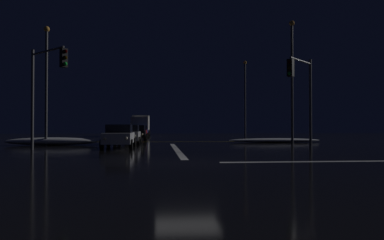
{
  "coord_description": "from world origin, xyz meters",
  "views": [
    {
      "loc": [
        -1.16,
        -14.63,
        1.45
      ],
      "look_at": [
        1.31,
        12.06,
        1.91
      ],
      "focal_mm": 34.56,
      "sensor_mm": 36.0,
      "label": 1
    }
  ],
  "objects_px": {
    "streetlamp_left_near": "(46,77)",
    "sedan_red": "(139,132)",
    "sedan_white": "(119,136)",
    "box_truck": "(141,125)",
    "traffic_signal_nw": "(45,79)",
    "streetlamp_right_far": "(245,94)",
    "sedan_silver": "(128,134)",
    "sedan_black": "(136,133)",
    "streetlamp_right_near": "(292,74)",
    "traffic_signal_ne": "(302,86)",
    "sedan_blue": "(141,131)"
  },
  "relations": [
    {
      "from": "sedan_red",
      "to": "box_truck",
      "type": "relative_size",
      "value": 0.52
    },
    {
      "from": "sedan_black",
      "to": "streetlamp_left_near",
      "type": "height_order",
      "value": "streetlamp_left_near"
    },
    {
      "from": "streetlamp_left_near",
      "to": "traffic_signal_nw",
      "type": "bearing_deg",
      "value": -74.27
    },
    {
      "from": "sedan_blue",
      "to": "streetlamp_right_far",
      "type": "distance_m",
      "value": 14.43
    },
    {
      "from": "streetlamp_right_far",
      "to": "streetlamp_right_near",
      "type": "height_order",
      "value": "streetlamp_right_near"
    },
    {
      "from": "streetlamp_left_near",
      "to": "sedan_white",
      "type": "bearing_deg",
      "value": -31.62
    },
    {
      "from": "traffic_signal_ne",
      "to": "sedan_silver",
      "type": "bearing_deg",
      "value": 144.85
    },
    {
      "from": "traffic_signal_nw",
      "to": "streetlamp_left_near",
      "type": "xyz_separation_m",
      "value": [
        -1.76,
        6.26,
        0.98
      ]
    },
    {
      "from": "sedan_black",
      "to": "sedan_blue",
      "type": "bearing_deg",
      "value": 90.43
    },
    {
      "from": "traffic_signal_nw",
      "to": "sedan_silver",
      "type": "bearing_deg",
      "value": 62.76
    },
    {
      "from": "sedan_silver",
      "to": "streetlamp_right_far",
      "type": "xyz_separation_m",
      "value": [
        13.13,
        14.05,
        4.67
      ]
    },
    {
      "from": "traffic_signal_nw",
      "to": "traffic_signal_ne",
      "type": "bearing_deg",
      "value": 0.46
    },
    {
      "from": "traffic_signal_nw",
      "to": "box_truck",
      "type": "bearing_deg",
      "value": 83.0
    },
    {
      "from": "sedan_red",
      "to": "sedan_white",
      "type": "bearing_deg",
      "value": -91.19
    },
    {
      "from": "streetlamp_left_near",
      "to": "sedan_red",
      "type": "bearing_deg",
      "value": 67.62
    },
    {
      "from": "sedan_black",
      "to": "sedan_silver",
      "type": "bearing_deg",
      "value": -92.48
    },
    {
      "from": "traffic_signal_ne",
      "to": "streetlamp_right_near",
      "type": "distance_m",
      "value": 6.57
    },
    {
      "from": "sedan_white",
      "to": "sedan_black",
      "type": "height_order",
      "value": "same"
    },
    {
      "from": "streetlamp_left_near",
      "to": "streetlamp_right_near",
      "type": "relative_size",
      "value": 0.91
    },
    {
      "from": "traffic_signal_ne",
      "to": "streetlamp_right_near",
      "type": "xyz_separation_m",
      "value": [
        1.64,
        6.14,
        1.69
      ]
    },
    {
      "from": "traffic_signal_ne",
      "to": "sedan_black",
      "type": "bearing_deg",
      "value": 127.5
    },
    {
      "from": "sedan_red",
      "to": "sedan_blue",
      "type": "bearing_deg",
      "value": 90.06
    },
    {
      "from": "sedan_white",
      "to": "streetlamp_right_far",
      "type": "height_order",
      "value": "streetlamp_right_far"
    },
    {
      "from": "sedan_red",
      "to": "traffic_signal_nw",
      "type": "xyz_separation_m",
      "value": [
        -4.43,
        -21.3,
        3.43
      ]
    },
    {
      "from": "streetlamp_left_near",
      "to": "streetlamp_right_near",
      "type": "height_order",
      "value": "streetlamp_right_near"
    },
    {
      "from": "sedan_black",
      "to": "traffic_signal_nw",
      "type": "relative_size",
      "value": 0.7
    },
    {
      "from": "sedan_red",
      "to": "streetlamp_right_far",
      "type": "distance_m",
      "value": 13.78
    },
    {
      "from": "traffic_signal_nw",
      "to": "streetlamp_left_near",
      "type": "relative_size",
      "value": 0.68
    },
    {
      "from": "sedan_silver",
      "to": "sedan_black",
      "type": "distance_m",
      "value": 6.53
    },
    {
      "from": "sedan_silver",
      "to": "sedan_red",
      "type": "distance_m",
      "value": 13.09
    },
    {
      "from": "box_truck",
      "to": "streetlamp_right_far",
      "type": "distance_m",
      "value": 17.63
    },
    {
      "from": "sedan_white",
      "to": "sedan_black",
      "type": "bearing_deg",
      "value": 87.76
    },
    {
      "from": "streetlamp_right_near",
      "to": "streetlamp_right_far",
      "type": "bearing_deg",
      "value": 90.0
    },
    {
      "from": "sedan_black",
      "to": "streetlamp_left_near",
      "type": "xyz_separation_m",
      "value": [
        -6.28,
        -8.47,
        4.41
      ]
    },
    {
      "from": "sedan_red",
      "to": "streetlamp_right_far",
      "type": "bearing_deg",
      "value": 4.25
    },
    {
      "from": "streetlamp_right_far",
      "to": "sedan_black",
      "type": "bearing_deg",
      "value": -149.62
    },
    {
      "from": "sedan_red",
      "to": "streetlamp_right_near",
      "type": "height_order",
      "value": "streetlamp_right_near"
    },
    {
      "from": "streetlamp_left_near",
      "to": "streetlamp_right_near",
      "type": "distance_m",
      "value": 19.13
    },
    {
      "from": "sedan_white",
      "to": "streetlamp_right_near",
      "type": "xyz_separation_m",
      "value": [
        13.32,
        3.57,
        4.89
      ]
    },
    {
      "from": "sedan_white",
      "to": "box_truck",
      "type": "bearing_deg",
      "value": 89.92
    },
    {
      "from": "sedan_black",
      "to": "streetlamp_right_near",
      "type": "height_order",
      "value": "streetlamp_right_near"
    },
    {
      "from": "sedan_blue",
      "to": "box_truck",
      "type": "distance_m",
      "value": 6.69
    },
    {
      "from": "traffic_signal_ne",
      "to": "sedan_red",
      "type": "bearing_deg",
      "value": 118.07
    },
    {
      "from": "traffic_signal_nw",
      "to": "streetlamp_right_far",
      "type": "relative_size",
      "value": 0.65
    },
    {
      "from": "traffic_signal_nw",
      "to": "streetlamp_left_near",
      "type": "bearing_deg",
      "value": 105.73
    },
    {
      "from": "sedan_red",
      "to": "streetlamp_left_near",
      "type": "bearing_deg",
      "value": -112.38
    },
    {
      "from": "sedan_red",
      "to": "sedan_blue",
      "type": "relative_size",
      "value": 1.0
    },
    {
      "from": "sedan_silver",
      "to": "streetlamp_right_near",
      "type": "relative_size",
      "value": 0.43
    },
    {
      "from": "sedan_red",
      "to": "sedan_black",
      "type": "bearing_deg",
      "value": -89.27
    },
    {
      "from": "sedan_silver",
      "to": "sedan_black",
      "type": "relative_size",
      "value": 1.0
    }
  ]
}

